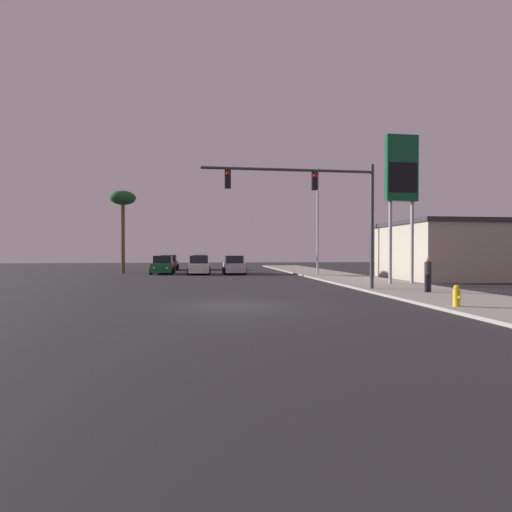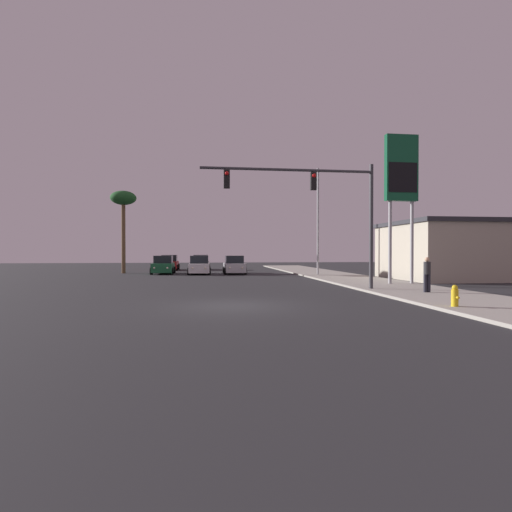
% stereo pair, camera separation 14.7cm
% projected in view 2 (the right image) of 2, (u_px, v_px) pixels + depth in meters
% --- Properties ---
extents(ground_plane, '(120.00, 120.00, 0.00)m').
position_uv_depth(ground_plane, '(233.00, 306.00, 15.07)').
color(ground_plane, '#28282B').
extents(sidewalk_right, '(5.00, 60.00, 0.12)m').
position_uv_depth(sidewalk_right, '(367.00, 282.00, 26.18)').
color(sidewalk_right, '#9E998E').
rests_on(sidewalk_right, ground).
extents(building_gas_station, '(10.30, 8.30, 4.30)m').
position_uv_depth(building_gas_station, '(461.00, 250.00, 29.91)').
color(building_gas_station, '#B2A893').
rests_on(building_gas_station, ground).
extents(car_grey, '(2.04, 4.32, 1.68)m').
position_uv_depth(car_grey, '(201.00, 263.00, 45.30)').
color(car_grey, slate).
rests_on(car_grey, ground).
extents(car_green, '(2.04, 4.32, 1.68)m').
position_uv_depth(car_green, '(163.00, 266.00, 36.90)').
color(car_green, '#195933').
rests_on(car_green, ground).
extents(car_white, '(2.04, 4.31, 1.68)m').
position_uv_depth(car_white, '(199.00, 266.00, 36.37)').
color(car_white, silver).
rests_on(car_white, ground).
extents(car_red, '(2.04, 4.32, 1.68)m').
position_uv_depth(car_red, '(170.00, 263.00, 44.48)').
color(car_red, maroon).
rests_on(car_red, ground).
extents(car_silver, '(2.04, 4.32, 1.68)m').
position_uv_depth(car_silver, '(234.00, 266.00, 36.98)').
color(car_silver, '#B7B7BC').
rests_on(car_silver, ground).
extents(traffic_light_mast, '(9.00, 0.36, 6.50)m').
position_uv_depth(traffic_light_mast, '(322.00, 198.00, 20.52)').
color(traffic_light_mast, '#38383D').
rests_on(traffic_light_mast, sidewalk_right).
extents(street_lamp, '(1.74, 0.24, 9.00)m').
position_uv_depth(street_lamp, '(316.00, 215.00, 33.78)').
color(street_lamp, '#99999E').
rests_on(street_lamp, sidewalk_right).
extents(gas_station_sign, '(2.00, 0.42, 9.00)m').
position_uv_depth(gas_station_sign, '(401.00, 176.00, 24.14)').
color(gas_station_sign, '#99999E').
rests_on(gas_station_sign, sidewalk_right).
extents(fire_hydrant, '(0.24, 0.34, 0.76)m').
position_uv_depth(fire_hydrant, '(455.00, 296.00, 14.05)').
color(fire_hydrant, gold).
rests_on(fire_hydrant, sidewalk_right).
extents(pedestrian_on_sidewalk, '(0.34, 0.32, 1.67)m').
position_uv_depth(pedestrian_on_sidewalk, '(427.00, 273.00, 18.98)').
color(pedestrian_on_sidewalk, '#23232D').
rests_on(pedestrian_on_sidewalk, sidewalk_right).
extents(palm_tree_mid, '(2.40, 2.40, 7.80)m').
position_uv_depth(palm_tree_mid, '(123.00, 202.00, 37.70)').
color(palm_tree_mid, brown).
rests_on(palm_tree_mid, ground).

